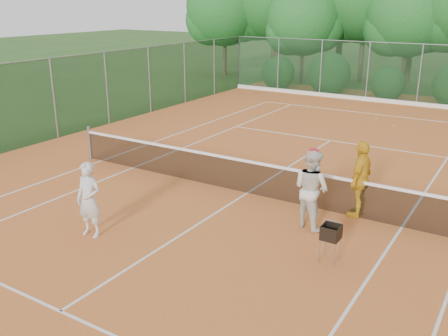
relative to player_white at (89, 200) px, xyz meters
The scene contains 12 objects.
ground 4.46m from the player_white, 67.15° to the left, with size 120.00×120.00×0.00m, color #294E1B.
clay_court 4.46m from the player_white, 67.15° to the left, with size 18.00×36.00×0.02m, color orange.
tennis_net 4.39m from the player_white, 67.15° to the left, with size 11.97×0.10×1.10m.
player_white is the anchor object (origin of this frame).
player_center_grp 4.97m from the player_white, 37.21° to the left, with size 1.10×0.98×1.89m.
player_yellow 6.32m from the player_white, 41.71° to the left, with size 1.10×0.46×1.88m, color gold.
ball_hopper 5.22m from the player_white, 18.71° to the left, with size 0.34×0.34×0.79m.
stray_ball_a 14.30m from the player_white, 77.20° to the left, with size 0.07×0.07×0.07m, color #BCDD33.
stray_ball_b 16.63m from the player_white, 89.09° to the left, with size 0.07×0.07×0.07m, color #C2D732.
stray_ball_c 15.08m from the player_white, 81.76° to the left, with size 0.07×0.07×0.07m, color yellow.
court_markings 4.46m from the player_white, 67.15° to the left, with size 11.03×23.83×0.01m.
fence_back 19.12m from the player_white, 84.90° to the left, with size 18.07×0.07×3.00m.
Camera 1 is at (6.16, -11.06, 5.00)m, focal length 40.00 mm.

